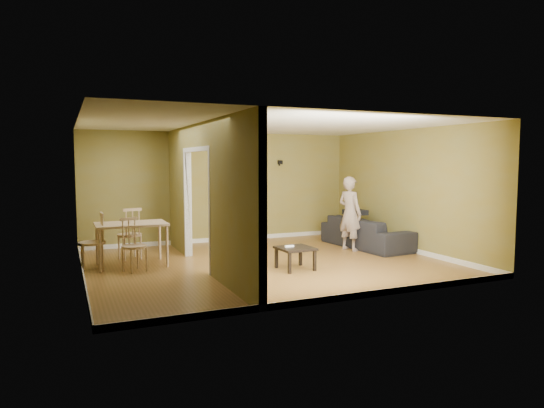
{
  "coord_description": "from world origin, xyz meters",
  "views": [
    {
      "loc": [
        -3.5,
        -8.35,
        1.91
      ],
      "look_at": [
        0.2,
        0.2,
        1.1
      ],
      "focal_mm": 32.0,
      "sensor_mm": 36.0,
      "label": 1
    }
  ],
  "objects_px": {
    "sofa": "(366,228)",
    "coffee_table": "(295,251)",
    "chair_near": "(134,245)",
    "dining_table": "(131,227)",
    "person": "(350,207)",
    "chair_far": "(129,233)",
    "chair_left": "(92,241)",
    "bookshelf": "(234,199)"
  },
  "relations": [
    {
      "from": "chair_left",
      "to": "chair_far",
      "type": "distance_m",
      "value": 1.01
    },
    {
      "from": "sofa",
      "to": "chair_far",
      "type": "distance_m",
      "value": 5.08
    },
    {
      "from": "bookshelf",
      "to": "coffee_table",
      "type": "distance_m",
      "value": 3.39
    },
    {
      "from": "dining_table",
      "to": "chair_far",
      "type": "distance_m",
      "value": 0.65
    },
    {
      "from": "sofa",
      "to": "coffee_table",
      "type": "height_order",
      "value": "sofa"
    },
    {
      "from": "chair_left",
      "to": "person",
      "type": "bearing_deg",
      "value": 85.7
    },
    {
      "from": "dining_table",
      "to": "chair_far",
      "type": "bearing_deg",
      "value": 86.24
    },
    {
      "from": "bookshelf",
      "to": "person",
      "type": "bearing_deg",
      "value": -47.71
    },
    {
      "from": "bookshelf",
      "to": "chair_near",
      "type": "height_order",
      "value": "bookshelf"
    },
    {
      "from": "sofa",
      "to": "chair_near",
      "type": "height_order",
      "value": "chair_near"
    },
    {
      "from": "chair_left",
      "to": "sofa",
      "type": "bearing_deg",
      "value": 87.54
    },
    {
      "from": "bookshelf",
      "to": "chair_left",
      "type": "xyz_separation_m",
      "value": [
        -3.32,
        -1.89,
        -0.53
      ]
    },
    {
      "from": "person",
      "to": "bookshelf",
      "type": "height_order",
      "value": "bookshelf"
    },
    {
      "from": "sofa",
      "to": "person",
      "type": "height_order",
      "value": "person"
    },
    {
      "from": "chair_left",
      "to": "chair_near",
      "type": "xyz_separation_m",
      "value": [
        0.67,
        -0.46,
        -0.04
      ]
    },
    {
      "from": "person",
      "to": "dining_table",
      "type": "height_order",
      "value": "person"
    },
    {
      "from": "coffee_table",
      "to": "chair_near",
      "type": "xyz_separation_m",
      "value": [
        -2.65,
        0.97,
        0.13
      ]
    },
    {
      "from": "person",
      "to": "chair_near",
      "type": "distance_m",
      "value": 4.59
    },
    {
      "from": "coffee_table",
      "to": "person",
      "type": "bearing_deg",
      "value": 32.64
    },
    {
      "from": "coffee_table",
      "to": "dining_table",
      "type": "height_order",
      "value": "dining_table"
    },
    {
      "from": "sofa",
      "to": "coffee_table",
      "type": "xyz_separation_m",
      "value": [
        -2.44,
        -1.38,
        -0.1
      ]
    },
    {
      "from": "sofa",
      "to": "bookshelf",
      "type": "distance_m",
      "value": 3.17
    },
    {
      "from": "sofa",
      "to": "person",
      "type": "relative_size",
      "value": 1.23
    },
    {
      "from": "coffee_table",
      "to": "dining_table",
      "type": "bearing_deg",
      "value": 150.26
    },
    {
      "from": "person",
      "to": "chair_left",
      "type": "height_order",
      "value": "person"
    },
    {
      "from": "chair_far",
      "to": "chair_near",
      "type": "bearing_deg",
      "value": 73.1
    },
    {
      "from": "person",
      "to": "coffee_table",
      "type": "xyz_separation_m",
      "value": [
        -1.91,
        -1.22,
        -0.6
      ]
    },
    {
      "from": "chair_near",
      "to": "coffee_table",
      "type": "bearing_deg",
      "value": -42.47
    },
    {
      "from": "bookshelf",
      "to": "dining_table",
      "type": "height_order",
      "value": "bookshelf"
    },
    {
      "from": "sofa",
      "to": "chair_near",
      "type": "bearing_deg",
      "value": 90.14
    },
    {
      "from": "sofa",
      "to": "coffee_table",
      "type": "distance_m",
      "value": 2.81
    },
    {
      "from": "chair_near",
      "to": "sofa",
      "type": "bearing_deg",
      "value": -17.71
    },
    {
      "from": "chair_far",
      "to": "bookshelf",
      "type": "bearing_deg",
      "value": -168.88
    },
    {
      "from": "chair_near",
      "to": "bookshelf",
      "type": "bearing_deg",
      "value": 19.18
    },
    {
      "from": "coffee_table",
      "to": "dining_table",
      "type": "relative_size",
      "value": 0.47
    },
    {
      "from": "chair_near",
      "to": "chair_far",
      "type": "xyz_separation_m",
      "value": [
        0.06,
        1.15,
        0.04
      ]
    },
    {
      "from": "bookshelf",
      "to": "dining_table",
      "type": "relative_size",
      "value": 1.64
    },
    {
      "from": "dining_table",
      "to": "coffee_table",
      "type": "bearing_deg",
      "value": -29.74
    },
    {
      "from": "person",
      "to": "dining_table",
      "type": "relative_size",
      "value": 1.48
    },
    {
      "from": "sofa",
      "to": "bookshelf",
      "type": "xyz_separation_m",
      "value": [
        -2.44,
        1.93,
        0.6
      ]
    },
    {
      "from": "person",
      "to": "chair_near",
      "type": "height_order",
      "value": "person"
    },
    {
      "from": "person",
      "to": "coffee_table",
      "type": "relative_size",
      "value": 3.13
    }
  ]
}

